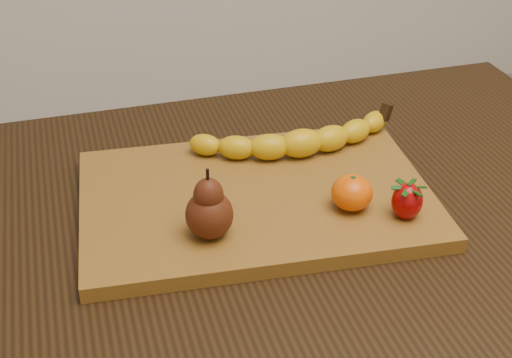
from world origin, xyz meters
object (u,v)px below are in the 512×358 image
object	(u,v)px
cutting_board	(256,198)
table	(297,263)
mandarin	(352,193)
pear	(209,203)

from	to	relation	value
cutting_board	table	bearing A→B (deg)	-12.02
cutting_board	mandarin	world-z (taller)	mandarin
table	mandarin	distance (m)	0.16
pear	mandarin	distance (m)	0.18
cutting_board	mandarin	distance (m)	0.13
table	mandarin	bearing A→B (deg)	-45.36
cutting_board	pear	bearing A→B (deg)	-132.43
table	cutting_board	xyz separation A→B (m)	(-0.05, 0.02, 0.11)
pear	mandarin	bearing A→B (deg)	1.48
table	pear	bearing A→B (deg)	-157.10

